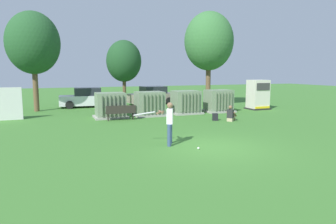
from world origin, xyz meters
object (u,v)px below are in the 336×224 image
object	(u,v)px
parked_car_leftmost	(86,98)
transformer_east	(218,101)
batter	(168,121)
parked_car_left_of_center	(152,96)
sports_ball	(198,148)
backpack	(215,117)
transformer_west	(110,106)
park_bench	(121,112)
seated_spectator	(231,115)
transformer_mid_east	(186,102)
generator_enclosure	(258,95)
transformer_mid_west	(149,104)

from	to	relation	value
parked_car_leftmost	transformer_east	bearing A→B (deg)	-36.96
batter	parked_car_left_of_center	xyz separation A→B (m)	(4.17, 14.88, -0.22)
parked_car_leftmost	batter	bearing A→B (deg)	-83.61
sports_ball	backpack	xyz separation A→B (m)	(4.06, 5.83, 0.17)
transformer_west	park_bench	world-z (taller)	transformer_west
transformer_west	batter	bearing A→B (deg)	-83.99
parked_car_left_of_center	backpack	bearing A→B (deg)	-86.04
sports_ball	seated_spectator	bearing A→B (deg)	47.68
seated_spectator	parked_car_leftmost	bearing A→B (deg)	124.67
transformer_east	park_bench	bearing A→B (deg)	-170.36
sports_ball	park_bench	bearing A→B (deg)	99.07
seated_spectator	parked_car_leftmost	size ratio (longest dim) A/B	0.22
sports_ball	parked_car_left_of_center	size ratio (longest dim) A/B	0.02
park_bench	transformer_west	bearing A→B (deg)	107.40
transformer_east	backpack	size ratio (longest dim) A/B	4.77
transformer_west	transformer_mid_east	bearing A→B (deg)	0.50
batter	generator_enclosure	bearing A→B (deg)	38.01
transformer_mid_west	transformer_east	world-z (taller)	same
transformer_west	sports_ball	world-z (taller)	transformer_west
seated_spectator	parked_car_left_of_center	bearing A→B (deg)	97.83
transformer_east	batter	size ratio (longest dim) A/B	1.21
park_bench	transformer_mid_west	bearing A→B (deg)	29.05
transformer_east	sports_ball	world-z (taller)	transformer_east
transformer_mid_west	transformer_mid_east	size ratio (longest dim) A/B	1.00
transformer_east	park_bench	distance (m)	7.67
parked_car_left_of_center	transformer_west	bearing A→B (deg)	-126.67
transformer_east	batter	xyz separation A→B (m)	(-7.10, -8.15, 0.19)
transformer_mid_east	batter	world-z (taller)	batter
generator_enclosure	seated_spectator	size ratio (longest dim) A/B	2.39
transformer_mid_west	generator_enclosure	bearing A→B (deg)	2.11
transformer_west	park_bench	size ratio (longest dim) A/B	1.15
park_bench	generator_enclosure	bearing A→B (deg)	7.94
sports_ball	parked_car_leftmost	bearing A→B (deg)	98.83
transformer_mid_east	park_bench	size ratio (longest dim) A/B	1.15
parked_car_left_of_center	generator_enclosure	bearing A→B (deg)	-44.16
batter	transformer_east	bearing A→B (deg)	48.97
transformer_mid_west	parked_car_left_of_center	bearing A→B (deg)	70.49
transformer_mid_west	batter	bearing A→B (deg)	-102.31
transformer_east	sports_ball	bearing A→B (deg)	-124.17
transformer_west	batter	world-z (taller)	batter
transformer_west	backpack	world-z (taller)	transformer_west
park_bench	seated_spectator	distance (m)	6.66
park_bench	transformer_east	bearing A→B (deg)	9.64
parked_car_leftmost	transformer_mid_west	bearing A→B (deg)	-62.71
batter	seated_spectator	world-z (taller)	batter
transformer_mid_west	transformer_east	bearing A→B (deg)	0.49
transformer_east	sports_ball	distance (m)	11.21
sports_ball	parked_car_left_of_center	bearing A→B (deg)	78.14
transformer_mid_west	batter	xyz separation A→B (m)	(-1.77, -8.11, 0.19)
batter	transformer_mid_west	bearing A→B (deg)	77.69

